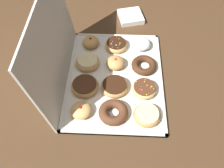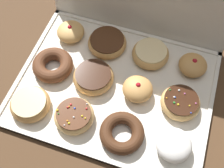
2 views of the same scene
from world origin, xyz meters
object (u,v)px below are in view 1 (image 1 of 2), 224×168
(glazed_ring_donut_10, at_px, (88,62))
(jelly_filled_donut_11, at_px, (91,42))
(chocolate_frosted_donut_5, at_px, (114,86))
(sprinkle_donut_7, at_px, (117,45))
(sprinkle_donut_1, at_px, (144,89))
(donut_box, at_px, (115,78))
(jelly_filled_donut_8, at_px, (81,110))
(chocolate_cake_ring_donut_4, at_px, (112,112))
(jelly_filled_donut_6, at_px, (115,63))
(chocolate_cake_ring_donut_2, at_px, (144,65))
(napkin_stack, at_px, (131,17))
(glazed_ring_donut_0, at_px, (147,115))
(powdered_filled_donut_3, at_px, (141,44))
(chocolate_frosted_donut_9, at_px, (85,86))

(glazed_ring_donut_10, distance_m, jelly_filled_donut_11, 0.13)
(chocolate_frosted_donut_5, height_order, sprinkle_donut_7, sprinkle_donut_7)
(sprinkle_donut_1, bearing_deg, donut_box, 61.17)
(jelly_filled_donut_11, bearing_deg, jelly_filled_donut_8, 179.69)
(jelly_filled_donut_11, bearing_deg, chocolate_cake_ring_donut_4, -162.34)
(sprinkle_donut_1, distance_m, jelly_filled_donut_6, 0.19)
(jelly_filled_donut_8, bearing_deg, chocolate_frosted_donut_5, -46.12)
(sprinkle_donut_7, height_order, glazed_ring_donut_10, sprinkle_donut_7)
(chocolate_cake_ring_donut_2, distance_m, jelly_filled_donut_8, 0.36)
(glazed_ring_donut_10, relative_size, napkin_stack, 0.88)
(jelly_filled_donut_8, bearing_deg, chocolate_cake_ring_donut_2, -46.14)
(glazed_ring_donut_0, bearing_deg, napkin_stack, 5.60)
(sprinkle_donut_7, xyz_separation_m, napkin_stack, (0.24, -0.07, -0.02))
(powdered_filled_donut_3, bearing_deg, jelly_filled_donut_6, 135.77)
(jelly_filled_donut_11, xyz_separation_m, napkin_stack, (0.23, -0.20, -0.02))
(donut_box, height_order, jelly_filled_donut_11, jelly_filled_donut_11)
(sprinkle_donut_7, bearing_deg, chocolate_frosted_donut_5, 179.60)
(jelly_filled_donut_6, distance_m, chocolate_frosted_donut_9, 0.18)
(glazed_ring_donut_0, bearing_deg, donut_box, 34.26)
(jelly_filled_donut_6, height_order, glazed_ring_donut_10, jelly_filled_donut_6)
(chocolate_cake_ring_donut_2, height_order, sprinkle_donut_7, sprinkle_donut_7)
(glazed_ring_donut_0, height_order, chocolate_frosted_donut_5, chocolate_frosted_donut_5)
(jelly_filled_donut_6, relative_size, sprinkle_donut_7, 0.78)
(chocolate_cake_ring_donut_2, bearing_deg, powdered_filled_donut_3, 3.84)
(chocolate_cake_ring_donut_4, height_order, jelly_filled_donut_8, jelly_filled_donut_8)
(glazed_ring_donut_0, bearing_deg, sprinkle_donut_7, 19.00)
(chocolate_frosted_donut_9, distance_m, jelly_filled_donut_11, 0.26)
(sprinkle_donut_1, xyz_separation_m, powdered_filled_donut_3, (0.27, 0.00, 0.00))
(chocolate_cake_ring_donut_2, distance_m, chocolate_frosted_donut_9, 0.29)
(chocolate_frosted_donut_9, bearing_deg, chocolate_frosted_donut_5, -88.79)
(jelly_filled_donut_6, relative_size, jelly_filled_donut_11, 1.03)
(glazed_ring_donut_0, relative_size, jelly_filled_donut_11, 1.33)
(sprinkle_donut_1, bearing_deg, napkin_stack, 6.32)
(napkin_stack, bearing_deg, powdered_filled_donut_3, -167.61)
(sprinkle_donut_1, height_order, chocolate_cake_ring_donut_2, sprinkle_donut_1)
(chocolate_cake_ring_donut_4, distance_m, chocolate_frosted_donut_9, 0.18)
(glazed_ring_donut_0, height_order, chocolate_frosted_donut_9, same)
(donut_box, relative_size, jelly_filled_donut_11, 6.75)
(donut_box, relative_size, sprinkle_donut_1, 5.19)
(powdered_filled_donut_3, height_order, jelly_filled_donut_6, jelly_filled_donut_6)
(donut_box, xyz_separation_m, sprinkle_donut_7, (0.19, -0.00, 0.02))
(powdered_filled_donut_3, distance_m, jelly_filled_donut_8, 0.46)
(glazed_ring_donut_10, xyz_separation_m, napkin_stack, (0.36, -0.20, -0.02))
(jelly_filled_donut_6, xyz_separation_m, napkin_stack, (0.36, -0.08, -0.02))
(sprinkle_donut_7, height_order, jelly_filled_donut_11, jelly_filled_donut_11)
(glazed_ring_donut_10, bearing_deg, jelly_filled_donut_6, -91.45)
(sprinkle_donut_1, distance_m, jelly_filled_donut_8, 0.28)
(chocolate_cake_ring_donut_4, height_order, jelly_filled_donut_6, jelly_filled_donut_6)
(chocolate_cake_ring_donut_4, bearing_deg, sprinkle_donut_7, -0.80)
(glazed_ring_donut_0, xyz_separation_m, chocolate_frosted_donut_5, (0.13, 0.13, 0.00))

